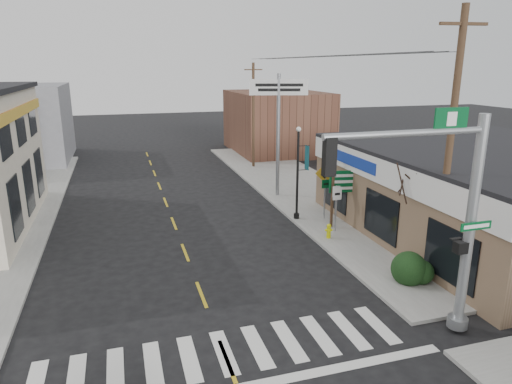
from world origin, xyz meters
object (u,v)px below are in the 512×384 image
object	(u,v)px
utility_pole_near	(449,148)
bare_tree	(417,172)
lamp_post	(299,166)
dance_center_sign	(278,106)
utility_pole_far	(253,115)
fire_hydrant	(329,230)
guide_sign	(346,188)
traffic_signal_pole	(450,205)

from	to	relation	value
utility_pole_near	bare_tree	bearing A→B (deg)	97.57
lamp_post	utility_pole_near	size ratio (longest dim) A/B	0.50
dance_center_sign	utility_pole_far	bearing A→B (deg)	99.59
fire_hydrant	lamp_post	distance (m)	3.96
bare_tree	guide_sign	bearing A→B (deg)	96.77
traffic_signal_pole	utility_pole_near	distance (m)	4.00
bare_tree	utility_pole_near	distance (m)	2.09
guide_sign	traffic_signal_pole	bearing A→B (deg)	-91.09
bare_tree	utility_pole_near	size ratio (longest dim) A/B	0.49
guide_sign	utility_pole_far	bearing A→B (deg)	101.28
traffic_signal_pole	fire_hydrant	size ratio (longest dim) A/B	9.69
utility_pole_far	lamp_post	bearing A→B (deg)	-90.98
traffic_signal_pole	lamp_post	world-z (taller)	traffic_signal_pole
traffic_signal_pole	lamp_post	size ratio (longest dim) A/B	1.39
guide_sign	bare_tree	xyz separation A→B (m)	(0.55, -4.67, 1.79)
utility_pole_near	traffic_signal_pole	bearing A→B (deg)	-119.52
utility_pole_far	utility_pole_near	bearing A→B (deg)	-82.12
fire_hydrant	lamp_post	xyz separation A→B (m)	(-0.32, 3.10, 2.45)
guide_sign	fire_hydrant	size ratio (longest dim) A/B	4.41
guide_sign	lamp_post	distance (m)	2.67
fire_hydrant	utility_pole_near	size ratio (longest dim) A/B	0.07
utility_pole_far	bare_tree	bearing A→B (deg)	-81.87
lamp_post	utility_pole_near	bearing A→B (deg)	-86.82
bare_tree	utility_pole_near	world-z (taller)	utility_pole_near
fire_hydrant	dance_center_sign	distance (m)	9.26
guide_sign	utility_pole_near	xyz separation A→B (m)	(0.55, -6.34, 3.05)
fire_hydrant	dance_center_sign	world-z (taller)	dance_center_sign
traffic_signal_pole	dance_center_sign	distance (m)	15.85
traffic_signal_pole	utility_pole_far	size ratio (longest dim) A/B	0.84
guide_sign	fire_hydrant	bearing A→B (deg)	-128.46
utility_pole_near	utility_pole_far	world-z (taller)	utility_pole_near
utility_pole_far	guide_sign	bearing A→B (deg)	-83.14
utility_pole_far	dance_center_sign	bearing A→B (deg)	-91.08
traffic_signal_pole	lamp_post	xyz separation A→B (m)	(-0.03, 11.16, -1.20)
guide_sign	dance_center_sign	bearing A→B (deg)	111.69
traffic_signal_pole	guide_sign	bearing A→B (deg)	79.00
traffic_signal_pole	fire_hydrant	world-z (taller)	traffic_signal_pole
guide_sign	utility_pole_far	size ratio (longest dim) A/B	0.38
lamp_post	dance_center_sign	world-z (taller)	dance_center_sign
lamp_post	bare_tree	bearing A→B (deg)	-82.78
guide_sign	utility_pole_far	world-z (taller)	utility_pole_far
utility_pole_far	fire_hydrant	bearing A→B (deg)	-88.64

